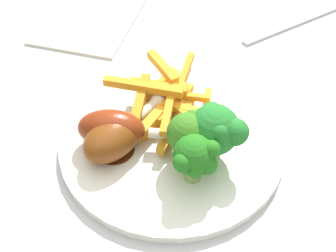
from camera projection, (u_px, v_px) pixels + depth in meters
The scene contains 10 objects.
dining_table at pixel (169, 177), 0.65m from camera, with size 0.90×0.76×0.73m.
dinner_plate at pixel (168, 141), 0.52m from camera, with size 0.26×0.26×0.01m, color white.
broccoli_floret_front at pixel (215, 130), 0.47m from camera, with size 0.07×0.06×0.07m.
broccoli_floret_middle at pixel (189, 134), 0.47m from camera, with size 0.05×0.05×0.06m.
broccoli_floret_back at pixel (196, 157), 0.45m from camera, with size 0.05×0.05×0.06m.
carrot_fries_pile at pixel (168, 100), 0.54m from camera, with size 0.16×0.18×0.04m.
chicken_drumstick_near at pixel (116, 135), 0.50m from camera, with size 0.11×0.11×0.04m.
chicken_drumstick_far at pixel (116, 130), 0.50m from camera, with size 0.13×0.05×0.05m.
fork at pixel (292, 24), 0.70m from camera, with size 0.19×0.01×0.01m, color silver.
napkin at pixel (89, 20), 0.71m from camera, with size 0.17×0.14×0.00m, color beige.
Camera 1 is at (0.02, 0.39, 1.13)m, focal length 47.33 mm.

